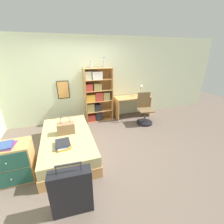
% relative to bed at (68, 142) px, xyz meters
% --- Properties ---
extents(ground_plane, '(14.00, 14.00, 0.00)m').
position_rel_bed_xyz_m(ground_plane, '(0.67, -0.02, -0.22)').
color(ground_plane, '#66564C').
extents(wall_back, '(10.00, 0.09, 2.60)m').
position_rel_bed_xyz_m(wall_back, '(0.67, 1.66, 1.08)').
color(wall_back, beige).
rests_on(wall_back, ground_plane).
extents(bed, '(1.08, 2.04, 0.44)m').
position_rel_bed_xyz_m(bed, '(0.00, 0.00, 0.00)').
color(bed, tan).
rests_on(bed, ground_plane).
extents(handbag, '(0.37, 0.21, 0.42)m').
position_rel_bed_xyz_m(handbag, '(0.00, 0.05, 0.35)').
color(handbag, '#93704C').
rests_on(handbag, bed).
extents(book_stack_on_bed, '(0.31, 0.38, 0.08)m').
position_rel_bed_xyz_m(book_stack_on_bed, '(-0.09, -0.46, 0.26)').
color(book_stack_on_bed, gold).
rests_on(book_stack_on_bed, bed).
extents(suitcase, '(0.57, 0.22, 0.84)m').
position_rel_bed_xyz_m(suitcase, '(-0.02, -1.49, 0.14)').
color(suitcase, black).
rests_on(suitcase, ground_plane).
extents(dresser, '(0.66, 0.47, 0.70)m').
position_rel_bed_xyz_m(dresser, '(-0.95, -0.54, 0.13)').
color(dresser, tan).
rests_on(dresser, ground_plane).
extents(magazine_pile_on_dresser, '(0.31, 0.33, 0.04)m').
position_rel_bed_xyz_m(magazine_pile_on_dresser, '(-0.98, -0.56, 0.50)').
color(magazine_pile_on_dresser, '#7A336B').
rests_on(magazine_pile_on_dresser, dresser).
extents(bookcase, '(0.87, 0.34, 1.70)m').
position_rel_bed_xyz_m(bookcase, '(1.02, 1.43, 0.60)').
color(bookcase, tan).
rests_on(bookcase, ground_plane).
extents(bottle_green, '(0.08, 0.08, 0.20)m').
position_rel_bed_xyz_m(bottle_green, '(0.92, 1.46, 1.55)').
color(bottle_green, '#B7BCC1').
rests_on(bottle_green, bookcase).
extents(bottle_brown, '(0.07, 0.07, 0.30)m').
position_rel_bed_xyz_m(bottle_brown, '(1.33, 1.48, 1.59)').
color(bottle_brown, '#B7BCC1').
rests_on(bottle_brown, bookcase).
extents(desk, '(1.22, 0.53, 0.72)m').
position_rel_bed_xyz_m(desk, '(2.27, 1.34, 0.29)').
color(desk, tan).
rests_on(desk, ground_plane).
extents(desk_lamp, '(0.20, 0.15, 0.42)m').
position_rel_bed_xyz_m(desk_lamp, '(2.61, 1.37, 0.78)').
color(desk_lamp, '#ADA89E').
rests_on(desk_lamp, desk).
extents(desk_chair, '(0.51, 0.51, 0.97)m').
position_rel_bed_xyz_m(desk_chair, '(2.41, 0.73, 0.09)').
color(desk_chair, black).
rests_on(desk_chair, ground_plane).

